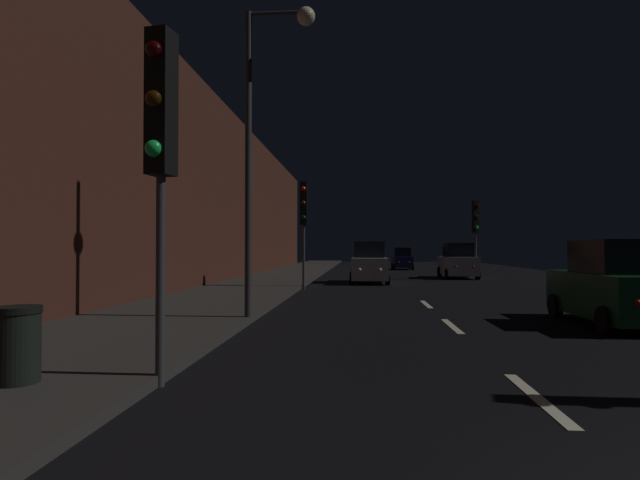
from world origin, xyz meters
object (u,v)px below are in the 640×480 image
(traffic_light_far_left, at_px, (304,211))
(car_parked_right_far, at_px, (458,262))
(traffic_light_near_left, at_px, (160,129))
(streetlamp_overhead, at_px, (266,116))
(traffic_light_far_right, at_px, (476,222))
(car_distant_taillights, at_px, (402,259))
(car_parked_right_near, at_px, (614,286))
(car_approaching_headlights, at_px, (369,264))
(trash_bin_curbside, at_px, (17,344))

(traffic_light_far_left, bearing_deg, car_parked_right_far, 134.56)
(traffic_light_near_left, height_order, streetlamp_overhead, streetlamp_overhead)
(traffic_light_far_right, height_order, traffic_light_near_left, traffic_light_near_left)
(traffic_light_far_right, relative_size, streetlamp_overhead, 0.60)
(car_distant_taillights, xyz_separation_m, car_parked_right_near, (2.30, -31.58, 0.05))
(car_approaching_headlights, bearing_deg, traffic_light_far_right, 118.99)
(streetlamp_overhead, xyz_separation_m, trash_bin_curbside, (-1.92, -6.10, -4.37))
(streetlamp_overhead, bearing_deg, traffic_light_near_left, -93.53)
(car_distant_taillights, relative_size, car_parked_right_near, 0.94)
(traffic_light_far_right, height_order, car_parked_right_near, traffic_light_far_right)
(traffic_light_far_right, xyz_separation_m, car_parked_right_near, (-0.80, -17.68, -2.40))
(car_parked_right_far, bearing_deg, car_parked_right_near, 180.00)
(traffic_light_far_right, xyz_separation_m, car_distant_taillights, (-3.10, 13.90, -2.45))
(streetlamp_overhead, bearing_deg, traffic_light_far_right, 63.55)
(streetlamp_overhead, distance_m, car_parked_right_near, 9.11)
(trash_bin_curbside, relative_size, car_parked_right_near, 0.23)
(streetlamp_overhead, height_order, car_approaching_headlights, streetlamp_overhead)
(traffic_light_far_left, relative_size, car_approaching_headlights, 1.11)
(streetlamp_overhead, xyz_separation_m, car_parked_right_near, (8.14, 0.31, -4.08))
(trash_bin_curbside, xyz_separation_m, car_distant_taillights, (7.77, 38.00, 0.24))
(traffic_light_far_left, xyz_separation_m, traffic_light_near_left, (-0.10, -15.77, -0.08))
(traffic_light_far_right, bearing_deg, car_distant_taillights, -179.38)
(car_approaching_headlights, height_order, car_parked_right_far, car_approaching_headlights)
(trash_bin_curbside, bearing_deg, traffic_light_near_left, 17.63)
(streetlamp_overhead, relative_size, trash_bin_curbside, 8.16)
(car_parked_right_near, relative_size, car_parked_right_far, 0.94)
(streetlamp_overhead, relative_size, car_distant_taillights, 2.04)
(trash_bin_curbside, height_order, car_parked_right_near, car_parked_right_near)
(traffic_light_near_left, relative_size, car_distant_taillights, 1.25)
(traffic_light_near_left, bearing_deg, trash_bin_curbside, -63.67)
(car_distant_taillights, bearing_deg, trash_bin_curbside, 168.45)
(streetlamp_overhead, relative_size, car_approaching_headlights, 1.78)
(car_approaching_headlights, distance_m, car_parked_right_far, 7.17)
(car_approaching_headlights, bearing_deg, trash_bin_curbside, -12.65)
(traffic_light_far_left, bearing_deg, trash_bin_curbside, -8.55)
(traffic_light_far_right, height_order, trash_bin_curbside, traffic_light_far_right)
(streetlamp_overhead, distance_m, car_distant_taillights, 32.69)
(car_parked_right_far, bearing_deg, traffic_light_far_right, -146.86)
(traffic_light_far_left, xyz_separation_m, trash_bin_curbside, (-1.68, -16.27, -2.81))
(traffic_light_far_right, relative_size, car_parked_right_far, 1.09)
(traffic_light_near_left, bearing_deg, car_approaching_headlights, -179.93)
(traffic_light_far_right, xyz_separation_m, streetlamp_overhead, (-8.95, -17.99, 1.68))
(traffic_light_near_left, height_order, car_distant_taillights, traffic_light_near_left)
(traffic_light_far_left, distance_m, trash_bin_curbside, 16.59)
(traffic_light_far_left, relative_size, car_parked_right_near, 1.20)
(car_distant_taillights, bearing_deg, car_approaching_headlights, 169.77)
(traffic_light_far_left, relative_size, car_distant_taillights, 1.27)
(traffic_light_near_left, bearing_deg, car_parked_right_near, 133.58)
(car_parked_right_far, bearing_deg, car_approaching_headlights, 130.79)
(trash_bin_curbside, bearing_deg, car_parked_right_near, 32.52)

